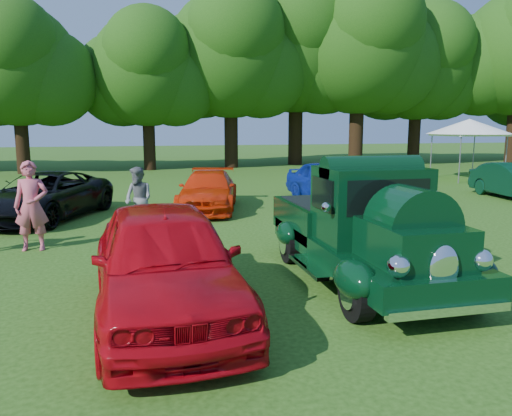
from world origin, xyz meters
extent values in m
plane|color=#214510|center=(0.00, 0.00, 0.00)|extent=(120.00, 120.00, 0.00)
cylinder|color=black|center=(0.64, -1.65, 0.40)|extent=(0.24, 0.81, 0.81)
cylinder|color=black|center=(2.45, -1.65, 0.40)|extent=(0.24, 0.81, 0.81)
cylinder|color=black|center=(0.64, 1.45, 0.40)|extent=(0.24, 0.81, 0.81)
cylinder|color=black|center=(2.45, 1.45, 0.40)|extent=(0.24, 0.81, 0.81)
cube|color=black|center=(1.55, -0.02, 0.57)|extent=(1.87, 4.90, 0.37)
cube|color=black|center=(1.55, -1.49, 1.00)|extent=(1.20, 1.58, 0.67)
cube|color=black|center=(1.55, -0.16, 1.37)|extent=(1.70, 1.25, 1.31)
cube|color=black|center=(1.55, -0.76, 1.60)|extent=(1.41, 0.07, 0.57)
cube|color=black|center=(1.55, 1.47, 0.87)|extent=(1.87, 2.23, 0.63)
cube|color=black|center=(1.55, 1.47, 1.18)|extent=(1.61, 1.96, 0.05)
ellipsoid|color=black|center=(0.61, -1.65, 0.61)|extent=(0.54, 0.93, 0.54)
ellipsoid|color=black|center=(2.48, -1.65, 0.61)|extent=(0.54, 0.93, 0.54)
ellipsoid|color=black|center=(0.58, 1.45, 0.60)|extent=(0.41, 0.78, 0.46)
ellipsoid|color=black|center=(2.52, 1.45, 0.60)|extent=(0.41, 0.78, 0.46)
ellipsoid|color=white|center=(1.55, -2.31, 0.87)|extent=(0.44, 0.13, 0.65)
sphere|color=white|center=(0.94, -2.23, 0.94)|extent=(0.30, 0.30, 0.30)
sphere|color=white|center=(2.16, -2.23, 0.94)|extent=(0.30, 0.30, 0.30)
cube|color=white|center=(1.55, -2.47, 0.37)|extent=(1.76, 0.12, 0.12)
cube|color=white|center=(1.55, 2.59, 0.44)|extent=(1.76, 0.12, 0.12)
imported|color=#AC0710|center=(-1.94, -0.87, 0.81)|extent=(2.18, 4.88, 1.63)
imported|color=black|center=(-4.93, 7.59, 0.68)|extent=(4.00, 5.40, 1.36)
imported|color=red|center=(-0.06, 8.03, 0.62)|extent=(2.69, 4.59, 1.25)
imported|color=navy|center=(4.51, 8.96, 0.72)|extent=(2.52, 4.48, 1.44)
imported|color=#C45065|center=(-4.53, 3.73, 0.98)|extent=(0.73, 0.50, 1.96)
imported|color=slate|center=(-2.26, 5.31, 0.83)|extent=(1.00, 1.02, 1.66)
cube|color=white|center=(13.76, 13.93, 2.24)|extent=(2.81, 2.81, 0.11)
cone|color=white|center=(13.76, 13.93, 2.65)|extent=(4.13, 4.13, 0.73)
cylinder|color=slate|center=(12.50, 12.72, 1.10)|extent=(0.05, 0.05, 2.19)
cylinder|color=slate|center=(12.56, 15.19, 1.10)|extent=(0.05, 0.05, 2.19)
cylinder|color=slate|center=(14.96, 12.66, 1.10)|extent=(0.05, 0.05, 2.19)
cylinder|color=slate|center=(15.03, 15.13, 1.10)|extent=(0.05, 0.05, 2.19)
cylinder|color=black|center=(-8.46, 22.69, 1.82)|extent=(0.73, 0.73, 3.64)
sphere|color=#18430E|center=(-8.46, 22.69, 5.97)|extent=(6.66, 6.66, 6.66)
cylinder|color=black|center=(-1.45, 23.44, 1.81)|extent=(0.72, 0.72, 3.61)
sphere|color=#18430E|center=(-1.45, 23.44, 5.92)|extent=(6.60, 6.60, 6.60)
cylinder|color=black|center=(3.72, 23.99, 2.16)|extent=(0.86, 0.86, 4.31)
sphere|color=#18430E|center=(3.72, 23.99, 7.07)|extent=(7.88, 7.88, 7.88)
cylinder|color=black|center=(8.53, 25.47, 2.42)|extent=(0.97, 0.97, 4.85)
sphere|color=#18430E|center=(8.53, 25.47, 7.95)|extent=(8.86, 8.86, 8.86)
cylinder|color=black|center=(12.10, 23.36, 2.35)|extent=(0.94, 0.94, 4.70)
sphere|color=#18430E|center=(12.10, 23.36, 7.72)|extent=(8.60, 8.60, 8.60)
cylinder|color=black|center=(17.24, 24.71, 2.10)|extent=(0.84, 0.84, 4.21)
sphere|color=#18430E|center=(17.24, 24.71, 6.90)|extent=(7.70, 7.70, 7.70)
camera|label=1|loc=(-2.28, -7.80, 2.72)|focal=35.00mm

